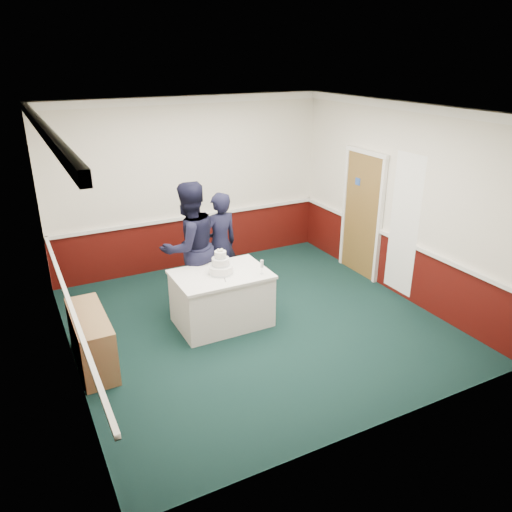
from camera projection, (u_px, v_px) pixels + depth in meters
name	position (u px, v px, depth m)	size (l,w,h in m)	color
ground	(256.00, 323.00, 7.26)	(5.00, 5.00, 0.00)	black
room_shell	(241.00, 181.00, 7.05)	(5.00, 5.00, 3.00)	silver
sideboard	(92.00, 340.00, 6.17)	(0.41, 1.20, 0.70)	#9F704D
cake_table	(222.00, 298.00, 7.11)	(1.32, 0.92, 0.79)	white
wedding_cake	(221.00, 266.00, 6.92)	(0.35, 0.35, 0.36)	white
cake_knife	(225.00, 279.00, 6.79)	(0.01, 0.22, 0.01)	silver
champagne_flute	(262.00, 265.00, 6.90)	(0.05, 0.05, 0.21)	silver
person_man	(190.00, 247.00, 7.37)	(0.96, 0.74, 1.97)	black
person_woman	(220.00, 244.00, 7.86)	(0.62, 0.40, 1.69)	black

